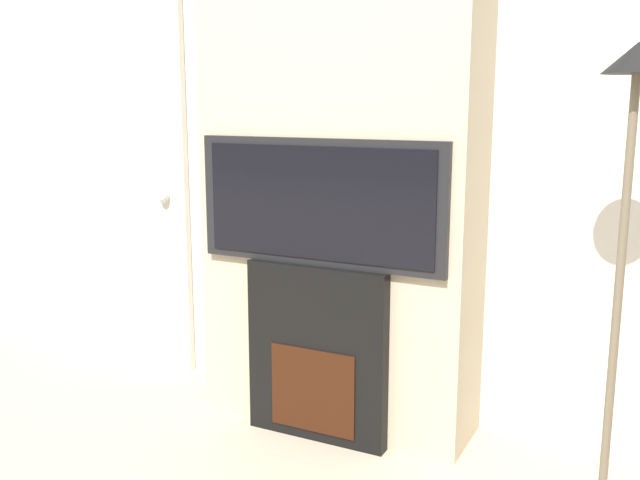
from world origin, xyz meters
TOP-DOWN VIEW (x-y plane):
  - wall_back at (0.00, 2.03)m, footprint 6.00×0.06m
  - chimney_breast at (0.00, 1.80)m, footprint 1.23×0.39m
  - fireplace at (0.00, 1.61)m, footprint 0.64×0.15m
  - television at (0.00, 1.60)m, footprint 1.12×0.07m
  - floor_lamp at (1.18, 1.52)m, footprint 0.34×0.34m
  - entry_door at (-1.38, 1.97)m, footprint 0.83×0.09m

SIDE VIEW (x-z plane):
  - fireplace at x=0.00m, z-range 0.00..0.77m
  - floor_lamp at x=1.18m, z-range 0.15..1.79m
  - entry_door at x=-1.38m, z-range 0.00..1.99m
  - television at x=0.00m, z-range 0.77..1.31m
  - wall_back at x=0.00m, z-range 0.00..2.70m
  - chimney_breast at x=0.00m, z-range 0.00..2.70m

